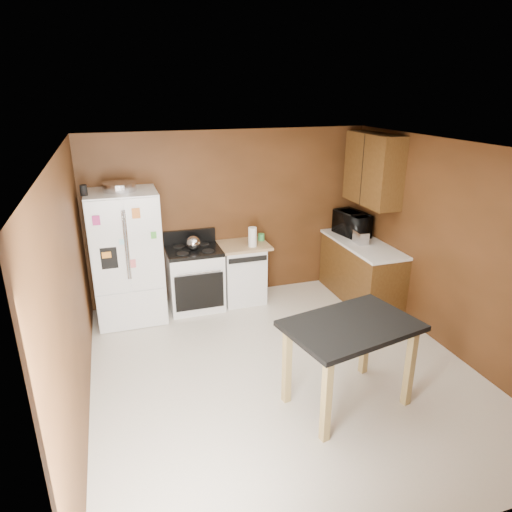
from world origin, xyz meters
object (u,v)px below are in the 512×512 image
pen_cup (84,190)px  microwave (352,225)px  dishwasher (242,272)px  refrigerator (127,257)px  kettle (193,243)px  gas_range (195,277)px  toaster (361,237)px  island (351,336)px  roasting_pan (119,187)px  paper_towel (252,237)px  green_canister (261,237)px

pen_cup → microwave: pen_cup is taller
microwave → dishwasher: microwave is taller
microwave → dishwasher: size_ratio=0.67×
pen_cup → refrigerator: (0.43, 0.11, -0.97)m
refrigerator → microwave: bearing=-0.5°
kettle → gas_range: bearing=87.0°
dishwasher → toaster: bearing=-17.1°
pen_cup → island: pen_cup is taller
pen_cup → dishwasher: 2.51m
island → kettle: bearing=112.0°
roasting_pan → gas_range: roasting_pan is taller
kettle → paper_towel: bearing=-5.5°
microwave → roasting_pan: bearing=79.2°
refrigerator → dishwasher: (1.63, 0.09, -0.45)m
toaster → dishwasher: bearing=166.1°
roasting_pan → paper_towel: size_ratio=1.50×
green_canister → gas_range: bearing=-174.2°
paper_towel → roasting_pan: bearing=177.1°
green_canister → refrigerator: refrigerator is taller
island → dishwasher: bearing=97.1°
microwave → dishwasher: 1.85m
paper_towel → microwave: size_ratio=0.48×
toaster → dishwasher: size_ratio=0.27×
microwave → paper_towel: bearing=81.3°
dishwasher → island: bearing=-82.9°
kettle → green_canister: (1.05, 0.14, -0.06)m
microwave → gas_range: bearing=78.3°
refrigerator → island: refrigerator is taller
kettle → toaster: bearing=-10.8°
green_canister → refrigerator: (-1.96, -0.17, -0.04)m
microwave → pen_cup: bearing=81.6°
kettle → microwave: bearing=-1.3°
green_canister → toaster: 1.47m
green_canister → pen_cup: bearing=-173.3°
roasting_pan → microwave: roasting_pan is taller
gas_range → kettle: bearing=-93.0°
pen_cup → paper_towel: bearing=1.5°
paper_towel → green_canister: size_ratio=2.71×
gas_range → toaster: bearing=-11.5°
kettle → gas_range: 0.54m
toaster → refrigerator: (-3.30, 0.43, -0.09)m
toaster → gas_range: 2.49m
roasting_pan → pen_cup: 0.45m
roasting_pan → pen_cup: (-0.43, -0.15, 0.01)m
island → green_canister: bearing=90.1°
pen_cup → green_canister: (2.39, 0.28, -0.92)m
pen_cup → paper_towel: size_ratio=0.46×
pen_cup → refrigerator: bearing=14.6°
paper_towel → dishwasher: paper_towel is taller
microwave → gas_range: (-2.46, 0.09, -0.60)m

